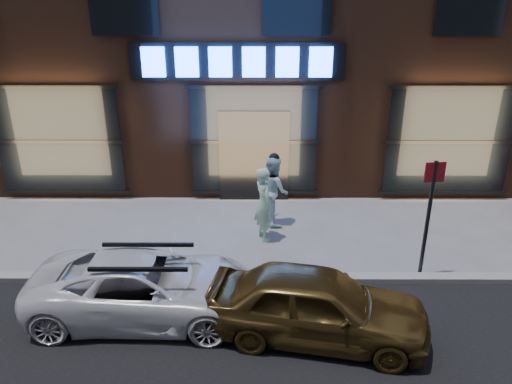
# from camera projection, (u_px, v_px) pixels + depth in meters

# --- Properties ---
(ground) EXTENTS (90.00, 90.00, 0.00)m
(ground) POSITION_uv_depth(u_px,v_px,m) (252.00, 281.00, 9.75)
(ground) COLOR slate
(ground) RESTS_ON ground
(curb) EXTENTS (60.00, 0.25, 0.12)m
(curb) POSITION_uv_depth(u_px,v_px,m) (252.00, 278.00, 9.73)
(curb) COLOR gray
(curb) RESTS_ON ground
(man_bowtie) EXTENTS (0.60, 0.72, 1.70)m
(man_bowtie) POSITION_uv_depth(u_px,v_px,m) (264.00, 204.00, 11.01)
(man_bowtie) COLOR #9DCFAA
(man_bowtie) RESTS_ON ground
(man_cap) EXTENTS (0.87, 0.98, 1.68)m
(man_cap) POSITION_uv_depth(u_px,v_px,m) (274.00, 190.00, 11.78)
(man_cap) COLOR silver
(man_cap) RESTS_ON ground
(white_suv) EXTENTS (4.00, 1.89, 1.10)m
(white_suv) POSITION_uv_depth(u_px,v_px,m) (146.00, 287.00, 8.58)
(white_suv) COLOR silver
(white_suv) RESTS_ON ground
(gold_sedan) EXTENTS (3.77, 2.08, 1.21)m
(gold_sedan) POSITION_uv_depth(u_px,v_px,m) (317.00, 305.00, 8.02)
(gold_sedan) COLOR brown
(gold_sedan) RESTS_ON ground
(sign_post) EXTENTS (0.38, 0.08, 2.41)m
(sign_post) POSITION_uv_depth(u_px,v_px,m) (429.00, 209.00, 9.35)
(sign_post) COLOR #262628
(sign_post) RESTS_ON ground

